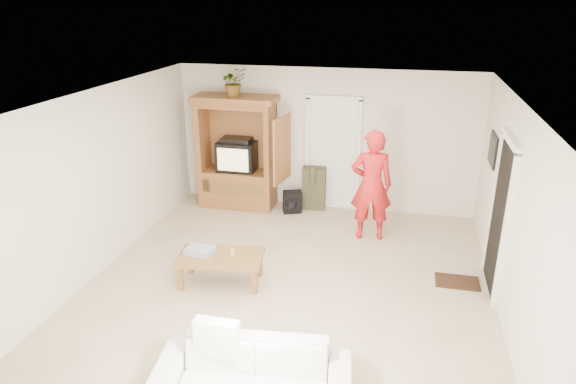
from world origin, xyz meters
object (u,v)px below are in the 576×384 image
Objects in this scene: sofa at (253,375)px; man at (371,185)px; coffee_table at (221,259)px; armoire at (238,160)px.

man is at bearing 71.63° from sofa.
coffee_table is at bearing 37.10° from man.
armoire is at bearing 94.95° from coffee_table.
armoire is 5.18m from sofa.
sofa is (1.73, -4.84, -0.63)m from armoire.
man is 0.96× the size of sofa.
armoire is at bearing -27.91° from man.
man is 1.49× the size of coffee_table.
coffee_table is (0.65, -2.82, -0.53)m from armoire.
armoire is 1.10× the size of sofa.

